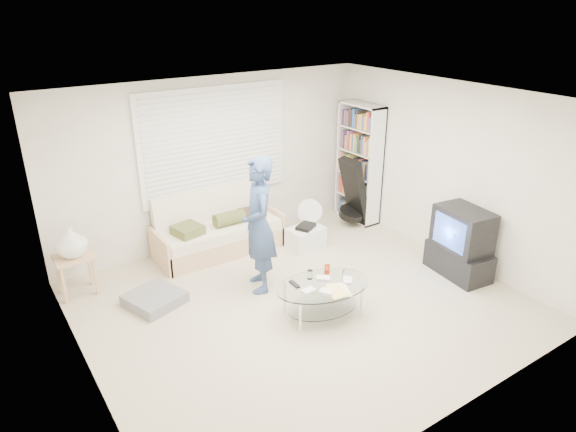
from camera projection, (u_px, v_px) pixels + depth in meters
ground at (302, 303)px, 6.36m from camera, size 5.00×5.00×0.00m
room_shell at (280, 168)px, 6.08m from camera, size 5.02×4.52×2.51m
window_blinds at (215, 143)px, 7.43m from camera, size 2.32×0.08×1.62m
futon_sofa at (218, 232)px, 7.56m from camera, size 1.87×0.75×0.91m
grey_floor_pillow at (155, 299)px, 6.33m from camera, size 0.76×0.76×0.14m
side_table at (72, 244)px, 6.30m from camera, size 0.48×0.38×0.94m
bookshelf at (359, 163)px, 8.43m from camera, size 0.31×0.82×1.95m
guitar_case at (354, 196)px, 8.35m from camera, size 0.46×0.43×1.13m
floor_fan at (308, 216)px, 7.94m from camera, size 0.40×0.27×0.65m
storage_bin at (306, 237)px, 7.72m from camera, size 0.55×0.40×0.37m
tv_unit at (461, 243)px, 6.86m from camera, size 0.57×0.92×0.95m
coffee_table at (323, 291)px, 5.98m from camera, size 1.25×0.92×0.54m
standing_person at (259, 225)px, 6.37m from camera, size 0.61×0.75×1.77m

